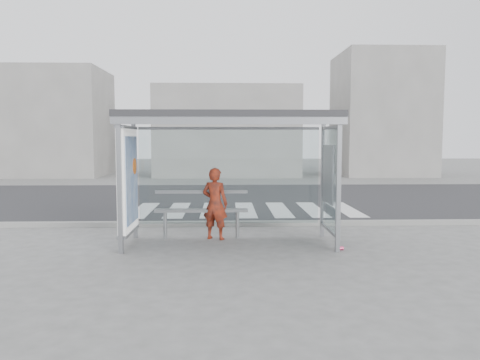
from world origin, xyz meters
name	(u,v)px	position (x,y,z in m)	size (l,w,h in m)	color
ground	(230,244)	(0.00, 0.00, 0.00)	(80.00, 80.00, 0.00)	#61615E
road	(228,199)	(0.00, 7.00, 0.00)	(30.00, 10.00, 0.01)	#272729
curb	(229,224)	(0.00, 1.95, 0.06)	(30.00, 0.18, 0.12)	gray
crosswalk	(245,210)	(0.50, 4.50, 0.00)	(6.55, 3.00, 0.00)	silver
bus_shelter	(211,145)	(-0.37, 0.06, 1.98)	(4.25, 1.65, 2.62)	gray
building_left	(52,123)	(-10.00, 18.00, 3.00)	(6.00, 5.00, 6.00)	gray
building_center	(227,132)	(0.00, 18.00, 2.50)	(8.00, 5.00, 5.00)	gray
building_right	(381,115)	(9.00, 18.00, 3.50)	(5.00, 5.00, 7.00)	gray
person	(215,204)	(-0.30, 0.49, 0.75)	(0.55, 0.36, 1.50)	#C14412
bench	(201,210)	(-0.59, 0.58, 0.59)	(1.96, 0.24, 1.01)	slate
soda_can	(340,248)	(2.09, -0.56, 0.04)	(0.07, 0.07, 0.13)	#ED4578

